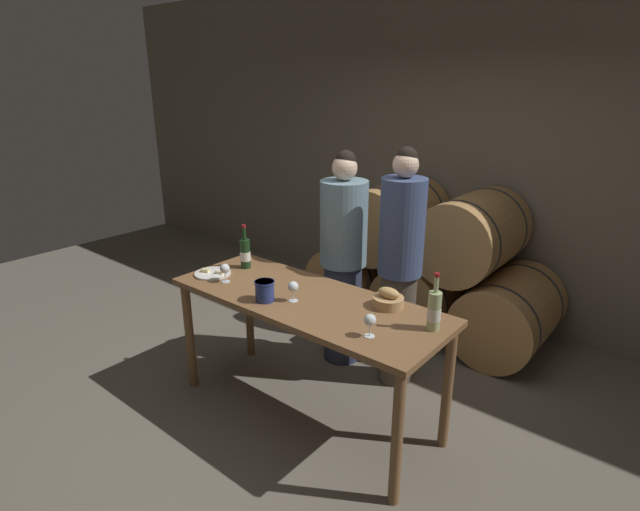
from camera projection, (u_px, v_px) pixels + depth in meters
ground_plane at (307, 412)px, 3.52m from camera, size 10.00×10.00×0.00m
stone_wall_back at (466, 149)px, 4.67m from camera, size 10.00×0.12×3.20m
barrel_stack at (429, 266)px, 4.58m from camera, size 2.23×0.93×1.33m
tasting_table at (306, 313)px, 3.26m from camera, size 1.89×0.72×0.88m
person_left at (343, 259)px, 3.94m from camera, size 0.37×0.37×1.73m
person_right at (400, 269)px, 3.62m from camera, size 0.32×0.32×1.79m
wine_bottle_red at (245, 253)px, 3.71m from camera, size 0.08×0.08×0.33m
wine_bottle_white at (434, 311)px, 2.78m from camera, size 0.08×0.08×0.34m
blue_crock at (265, 290)px, 3.16m from camera, size 0.13×0.13×0.13m
bread_basket at (388, 299)px, 3.08m from camera, size 0.19×0.19×0.13m
cheese_plate at (213, 273)px, 3.61m from camera, size 0.26×0.26×0.04m
wine_glass_far_left at (225, 269)px, 3.44m from camera, size 0.07×0.07×0.13m
wine_glass_left at (293, 287)px, 3.14m from camera, size 0.07×0.07×0.13m
wine_glass_center at (370, 321)px, 2.70m from camera, size 0.07×0.07×0.13m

